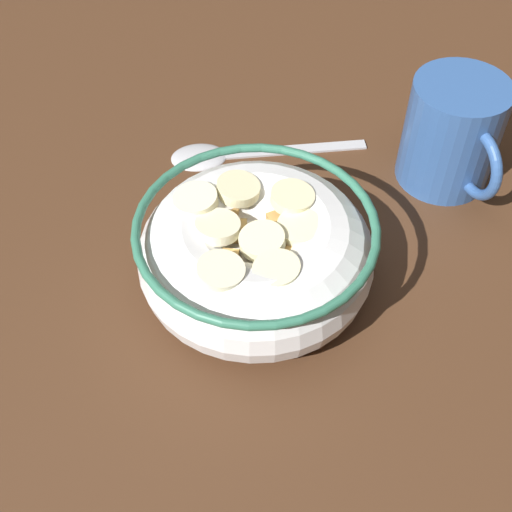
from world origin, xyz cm
name	(u,v)px	position (x,y,z in cm)	size (l,w,h in cm)	color
ground_plane	(256,293)	(0.00, 0.00, -1.00)	(126.60, 126.60, 2.00)	#472B19
cereal_bowl	(256,253)	(0.00, -0.01, 3.35)	(15.47, 15.47, 6.55)	white
spoon	(223,153)	(-13.32, 1.94, 0.34)	(5.73, 16.08, 0.80)	#B7B7BC
coffee_mug	(453,135)	(-5.32, 17.38, 4.16)	(9.83, 7.10, 8.32)	#335999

